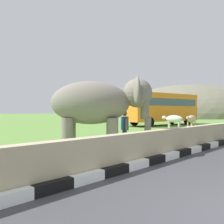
{
  "coord_description": "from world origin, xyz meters",
  "views": [
    {
      "loc": [
        -4.23,
        -0.45,
        1.67
      ],
      "look_at": [
        2.39,
        6.06,
        1.6
      ],
      "focal_mm": 37.75,
      "sensor_mm": 36.0,
      "label": 1
    }
  ],
  "objects": [
    {
      "name": "person_handler",
      "position": [
        3.33,
        6.22,
        0.93
      ],
      "size": [
        0.45,
        0.6,
        1.66
      ],
      "color": "navy",
      "rests_on": "ground_plane"
    },
    {
      "name": "cow_near",
      "position": [
        15.63,
        9.16,
        0.87
      ],
      "size": [
        1.92,
        0.76,
        1.23
      ],
      "color": "tan",
      "rests_on": "ground_plane"
    },
    {
      "name": "bus_orange",
      "position": [
        18.35,
        13.95,
        2.08
      ],
      "size": [
        9.85,
        4.02,
        3.5
      ],
      "color": "orange",
      "rests_on": "ground_plane"
    },
    {
      "name": "cow_mid",
      "position": [
        14.79,
        10.45,
        0.87
      ],
      "size": [
        0.95,
        1.93,
        1.23
      ],
      "color": "beige",
      "rests_on": "ground_plane"
    },
    {
      "name": "elephant",
      "position": [
        2.05,
        6.41,
        1.92
      ],
      "size": [
        3.86,
        3.8,
        2.93
      ],
      "color": "slate",
      "rests_on": "ground_plane"
    },
    {
      "name": "striped_curb",
      "position": [
        -0.35,
        3.71,
        0.12
      ],
      "size": [
        16.2,
        0.2,
        0.24
      ],
      "color": "white",
      "rests_on": "ground_plane"
    },
    {
      "name": "hill_east",
      "position": [
        55.0,
        28.73,
        0.0
      ],
      "size": [
        44.03,
        35.23,
        16.59
      ],
      "color": "#6D6B57",
      "rests_on": "ground_plane"
    },
    {
      "name": "barrier_parapet",
      "position": [
        2.0,
        4.01,
        0.5
      ],
      "size": [
        28.0,
        0.36,
        1.0
      ],
      "primitive_type": "cube",
      "color": "tan",
      "rests_on": "ground_plane"
    }
  ]
}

